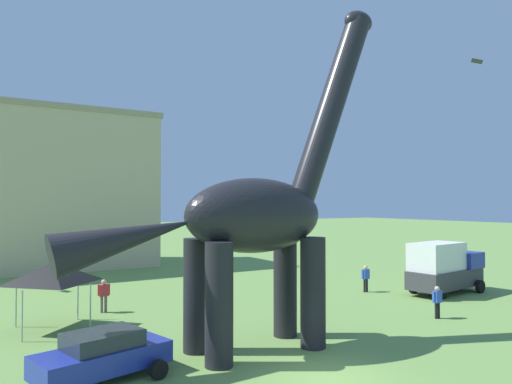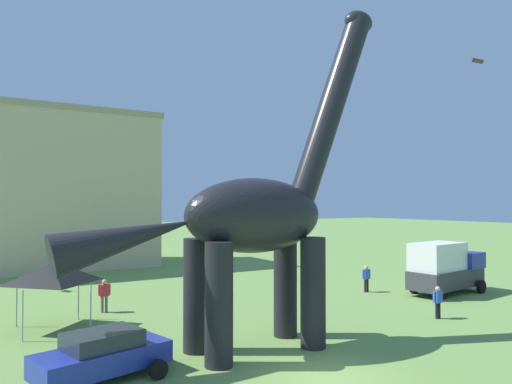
# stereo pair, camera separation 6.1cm
# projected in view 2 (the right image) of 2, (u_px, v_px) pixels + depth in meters

# --- Properties ---
(ground_plane) EXTENTS (240.00, 240.00, 0.00)m
(ground_plane) POSITION_uv_depth(u_px,v_px,m) (325.00, 380.00, 15.34)
(ground_plane) COLOR #6B9347
(dinosaur_sculpture) EXTENTS (13.73, 2.91, 14.35)m
(dinosaur_sculpture) POSITION_uv_depth(u_px,v_px,m) (254.00, 215.00, 18.58)
(dinosaur_sculpture) COLOR black
(dinosaur_sculpture) RESTS_ON ground_plane
(parked_sedan_left) EXTENTS (4.50, 2.73, 1.55)m
(parked_sedan_left) POSITION_uv_depth(u_px,v_px,m) (103.00, 354.00, 15.37)
(parked_sedan_left) COLOR navy
(parked_sedan_left) RESTS_ON ground_plane
(parked_box_truck) EXTENTS (5.82, 2.78, 3.20)m
(parked_box_truck) POSITION_uv_depth(u_px,v_px,m) (445.00, 267.00, 29.87)
(parked_box_truck) COLOR #38383D
(parked_box_truck) RESTS_ON ground_plane
(person_strolling_adult) EXTENTS (0.64, 0.28, 1.70)m
(person_strolling_adult) POSITION_uv_depth(u_px,v_px,m) (104.00, 292.00, 24.78)
(person_strolling_adult) COLOR #6B6056
(person_strolling_adult) RESTS_ON ground_plane
(person_near_flyer) EXTENTS (0.59, 0.26, 1.58)m
(person_near_flyer) POSITION_uv_depth(u_px,v_px,m) (438.00, 299.00, 23.45)
(person_near_flyer) COLOR black
(person_near_flyer) RESTS_ON ground_plane
(person_watching_child) EXTENTS (0.63, 0.28, 1.68)m
(person_watching_child) POSITION_uv_depth(u_px,v_px,m) (366.00, 276.00, 30.40)
(person_watching_child) COLOR black
(person_watching_child) RESTS_ON ground_plane
(festival_canopy_tent) EXTENTS (3.15, 3.15, 3.00)m
(festival_canopy_tent) POSITION_uv_depth(u_px,v_px,m) (53.00, 273.00, 21.45)
(festival_canopy_tent) COLOR #B2B2B7
(festival_canopy_tent) RESTS_ON ground_plane
(kite_apex) EXTENTS (0.98, 0.95, 0.19)m
(kite_apex) POSITION_uv_depth(u_px,v_px,m) (478.00, 61.00, 27.10)
(kite_apex) COLOR black
(background_building_block) EXTENTS (18.72, 9.03, 13.70)m
(background_building_block) POSITION_uv_depth(u_px,v_px,m) (43.00, 189.00, 41.60)
(background_building_block) COLOR #CCB78E
(background_building_block) RESTS_ON ground_plane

